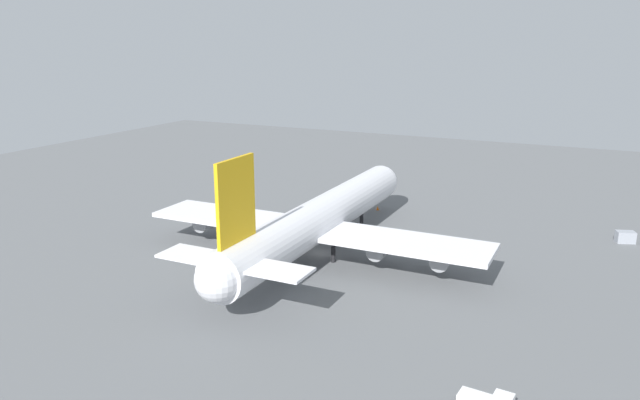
% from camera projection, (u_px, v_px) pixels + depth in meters
% --- Properties ---
extents(ground_plane, '(250.23, 250.23, 0.00)m').
position_uv_depth(ground_plane, '(320.00, 253.00, 98.02)').
color(ground_plane, slate).
extents(cargo_airplane, '(62.56, 55.92, 19.90)m').
position_uv_depth(cargo_airplane, '(320.00, 219.00, 96.40)').
color(cargo_airplane, silver).
rests_on(cargo_airplane, ground_plane).
extents(cargo_container_fore, '(2.78, 3.45, 1.98)m').
position_uv_depth(cargo_container_fore, '(625.00, 237.00, 102.87)').
color(cargo_container_fore, '#999EA8').
rests_on(cargo_container_fore, ground_plane).
extents(safety_cone_nose, '(0.59, 0.59, 0.84)m').
position_uv_depth(safety_cone_nose, '(378.00, 208.00, 122.61)').
color(safety_cone_nose, orange).
rests_on(safety_cone_nose, ground_plane).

